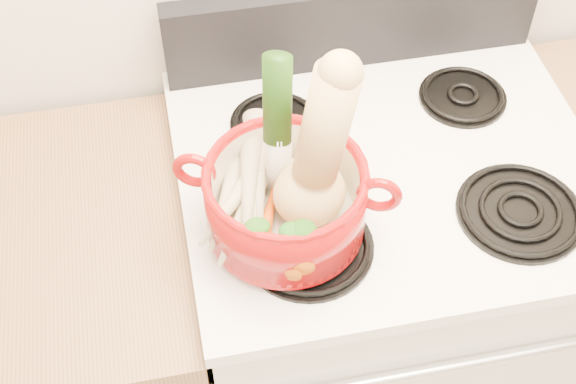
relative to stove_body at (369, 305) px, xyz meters
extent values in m
cube|color=silver|center=(0.00, 0.00, 0.00)|extent=(0.76, 0.65, 0.92)
cube|color=white|center=(0.00, 0.00, 0.47)|extent=(0.78, 0.67, 0.03)
cube|color=black|center=(0.00, 0.30, 0.58)|extent=(0.76, 0.05, 0.18)
cylinder|color=silver|center=(0.00, -0.34, 0.32)|extent=(0.60, 0.02, 0.02)
cylinder|color=black|center=(-0.19, -0.16, 0.50)|extent=(0.22, 0.22, 0.02)
cylinder|color=black|center=(0.19, -0.16, 0.50)|extent=(0.22, 0.22, 0.02)
cylinder|color=black|center=(-0.19, 0.14, 0.50)|extent=(0.17, 0.17, 0.02)
cylinder|color=black|center=(0.19, 0.14, 0.50)|extent=(0.17, 0.17, 0.02)
cylinder|color=#970A0A|center=(-0.22, -0.12, 0.57)|extent=(0.35, 0.35, 0.13)
torus|color=#970A0A|center=(-0.36, -0.06, 0.62)|extent=(0.08, 0.04, 0.07)
torus|color=#970A0A|center=(-0.08, -0.17, 0.62)|extent=(0.08, 0.04, 0.07)
cylinder|color=silver|center=(-0.22, -0.06, 0.69)|extent=(0.07, 0.08, 0.30)
ellipsoid|color=tan|center=(-0.20, -0.06, 0.56)|extent=(0.10, 0.08, 0.05)
cone|color=beige|center=(-0.28, -0.11, 0.56)|extent=(0.16, 0.22, 0.06)
cone|color=beige|center=(-0.32, -0.09, 0.56)|extent=(0.12, 0.19, 0.06)
cone|color=beige|center=(-0.27, -0.09, 0.58)|extent=(0.07, 0.22, 0.06)
cone|color=beige|center=(-0.31, -0.11, 0.57)|extent=(0.14, 0.15, 0.05)
cone|color=beige|center=(-0.26, -0.05, 0.58)|extent=(0.08, 0.24, 0.07)
cone|color=beige|center=(-0.28, -0.09, 0.59)|extent=(0.09, 0.24, 0.06)
cone|color=#C15B09|center=(-0.21, -0.18, 0.55)|extent=(0.08, 0.15, 0.04)
cone|color=#C23909|center=(-0.26, -0.14, 0.56)|extent=(0.08, 0.15, 0.04)
cone|color=#CC5A0A|center=(-0.21, -0.16, 0.56)|extent=(0.05, 0.19, 0.05)
camera|label=1|loc=(-0.38, -0.94, 1.59)|focal=50.00mm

